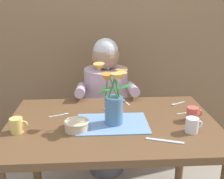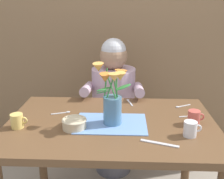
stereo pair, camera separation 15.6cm
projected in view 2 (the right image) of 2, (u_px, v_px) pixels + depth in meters
wood_panel_backdrop at (117, 18)px, 2.41m from camera, size 4.00×0.10×2.50m
dining_table at (111, 137)px, 1.60m from camera, size 1.20×0.80×0.74m
seated_person at (113, 109)px, 2.21m from camera, size 0.45×0.47×1.14m
striped_placemat at (112, 123)px, 1.55m from camera, size 0.40×0.28×0.00m
flower_vase at (112, 98)px, 1.50m from camera, size 0.23×0.21×0.35m
ceramic_bowl at (74, 123)px, 1.48m from camera, size 0.14×0.14×0.06m
dinner_knife at (159, 143)px, 1.33m from camera, size 0.19×0.08×0.00m
coffee_cup at (191, 129)px, 1.40m from camera, size 0.09×0.07×0.08m
tea_cup at (17, 121)px, 1.49m from camera, size 0.09×0.07×0.08m
ceramic_mug at (194, 117)px, 1.53m from camera, size 0.09×0.07×0.08m
spoon_0 at (110, 107)px, 1.78m from camera, size 0.07×0.11×0.01m
spoon_1 at (192, 116)px, 1.65m from camera, size 0.12×0.04×0.01m
spoon_2 at (64, 113)px, 1.69m from camera, size 0.12×0.05×0.01m
spoon_3 at (129, 102)px, 1.87m from camera, size 0.05×0.12×0.01m
spoon_4 at (181, 106)px, 1.79m from camera, size 0.11×0.07×0.01m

